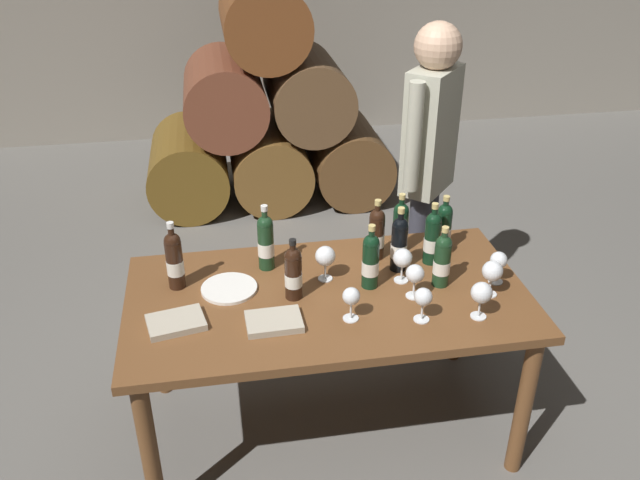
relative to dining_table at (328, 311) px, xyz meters
name	(u,v)px	position (x,y,z in m)	size (l,w,h in m)	color
ground_plane	(327,425)	(0.00, 0.00, -0.67)	(14.00, 14.00, 0.00)	#66635E
barrel_stack	(267,117)	(0.00, 2.60, -0.01)	(1.86, 0.90, 1.69)	brown
dining_table	(328,311)	(0.00, 0.00, 0.00)	(1.70, 0.90, 0.76)	brown
wine_bottle_0	(400,227)	(0.40, 0.30, 0.22)	(0.07, 0.07, 0.29)	black
wine_bottle_1	(442,260)	(0.49, -0.01, 0.21)	(0.07, 0.07, 0.28)	#19381E
wine_bottle_2	(444,227)	(0.60, 0.28, 0.21)	(0.07, 0.07, 0.28)	black
wine_bottle_3	(399,243)	(0.34, 0.14, 0.22)	(0.07, 0.07, 0.31)	black
wine_bottle_4	(432,237)	(0.51, 0.18, 0.22)	(0.07, 0.07, 0.30)	black
wine_bottle_5	(293,272)	(-0.15, 0.00, 0.21)	(0.07, 0.07, 0.28)	black
wine_bottle_6	(377,233)	(0.27, 0.26, 0.22)	(0.07, 0.07, 0.29)	black
wine_bottle_7	(371,260)	(0.19, 0.03, 0.22)	(0.07, 0.07, 0.30)	black
wine_bottle_8	(174,260)	(-0.63, 0.16, 0.23)	(0.07, 0.07, 0.31)	black
wine_bottle_9	(266,242)	(-0.23, 0.26, 0.23)	(0.07, 0.07, 0.31)	#19381E
wine_glass_0	(481,294)	(0.57, -0.27, 0.20)	(0.09, 0.09, 0.16)	white
wine_glass_1	(498,261)	(0.74, -0.04, 0.20)	(0.07, 0.07, 0.15)	white
wine_glass_2	(423,298)	(0.33, -0.25, 0.20)	(0.07, 0.07, 0.15)	white
wine_glass_3	(415,275)	(0.35, -0.08, 0.20)	(0.08, 0.08, 0.15)	white
wine_glass_4	(351,297)	(0.06, -0.19, 0.19)	(0.07, 0.07, 0.15)	white
wine_glass_5	(325,257)	(0.01, 0.11, 0.21)	(0.09, 0.09, 0.16)	white
wine_glass_6	(403,259)	(0.33, 0.04, 0.20)	(0.08, 0.08, 0.16)	white
wine_glass_7	(492,272)	(0.67, -0.12, 0.20)	(0.09, 0.09, 0.16)	white
tasting_notebook	(274,322)	(-0.25, -0.18, 0.11)	(0.22, 0.16, 0.03)	#B2A893
leather_ledger	(176,322)	(-0.63, -0.12, 0.11)	(0.22, 0.16, 0.03)	#B2A893
serving_plate	(229,288)	(-0.41, 0.10, 0.10)	(0.24, 0.24, 0.01)	white
sommelier_presenting	(429,155)	(0.66, 0.75, 0.37)	(0.35, 0.39, 1.72)	#383842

